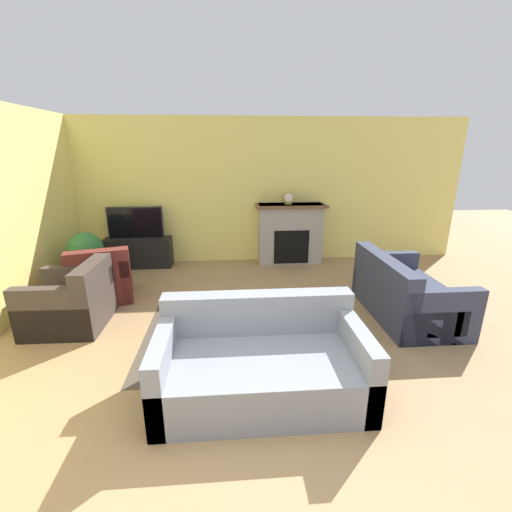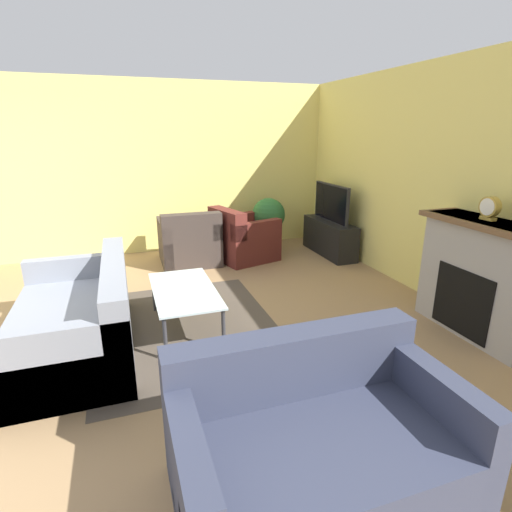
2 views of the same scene
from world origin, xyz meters
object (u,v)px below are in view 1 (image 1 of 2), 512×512
at_px(potted_plant, 86,251).
at_px(coffee_table, 243,305).
at_px(couch_loveseat, 404,295).
at_px(armchair_by_window, 71,304).
at_px(couch_sectional, 261,363).
at_px(mantel_clock, 288,198).
at_px(tv, 135,223).
at_px(armchair_accent, 102,279).

bearing_deg(potted_plant, coffee_table, -36.58).
xyz_separation_m(couch_loveseat, armchair_by_window, (-4.27, 0.04, 0.01)).
distance_m(couch_sectional, mantel_clock, 3.91).
bearing_deg(potted_plant, armchair_by_window, -76.86).
xyz_separation_m(tv, couch_loveseat, (4.00, -2.28, -0.55)).
relative_size(couch_sectional, armchair_by_window, 2.05).
bearing_deg(armchair_accent, mantel_clock, -169.53).
height_order(couch_sectional, armchair_by_window, same).
xyz_separation_m(couch_sectional, armchair_by_window, (-2.24, 1.39, 0.01)).
bearing_deg(armchair_by_window, armchair_accent, 174.26).
height_order(couch_loveseat, armchair_accent, same).
bearing_deg(armchair_by_window, potted_plant, -166.13).
bearing_deg(coffee_table, couch_loveseat, 9.87).
distance_m(tv, couch_sectional, 4.17).
bearing_deg(couch_loveseat, tv, 60.28).
relative_size(tv, armchair_by_window, 1.12).
bearing_deg(couch_loveseat, couch_sectional, 123.66).
relative_size(coffee_table, potted_plant, 1.33).
distance_m(couch_loveseat, armchair_accent, 4.26).
bearing_deg(potted_plant, mantel_clock, 14.72).
height_order(tv, potted_plant, tv).
height_order(tv, mantel_clock, mantel_clock).
relative_size(couch_loveseat, armchair_by_window, 1.75).
distance_m(couch_loveseat, coffee_table, 2.18).
bearing_deg(couch_loveseat, coffee_table, 99.87).
bearing_deg(mantel_clock, armchair_by_window, -143.32).
height_order(couch_sectional, armchair_accent, same).
distance_m(potted_plant, mantel_clock, 3.59).
bearing_deg(tv, mantel_clock, 1.16).
height_order(tv, couch_loveseat, tv).
bearing_deg(tv, couch_sectional, -61.55).
bearing_deg(mantel_clock, tv, -178.84).
relative_size(armchair_accent, coffee_table, 0.88).
bearing_deg(armchair_by_window, couch_loveseat, 90.15).
relative_size(couch_sectional, potted_plant, 2.10).
distance_m(coffee_table, potted_plant, 3.05).
height_order(armchair_accent, mantel_clock, mantel_clock).
xyz_separation_m(couch_loveseat, mantel_clock, (-1.18, 2.34, 0.97)).
bearing_deg(couch_sectional, tv, 118.45).
bearing_deg(mantel_clock, couch_loveseat, -63.17).
xyz_separation_m(armchair_accent, potted_plant, (-0.42, 0.59, 0.27)).
xyz_separation_m(armchair_accent, coffee_table, (2.03, -1.23, 0.10)).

